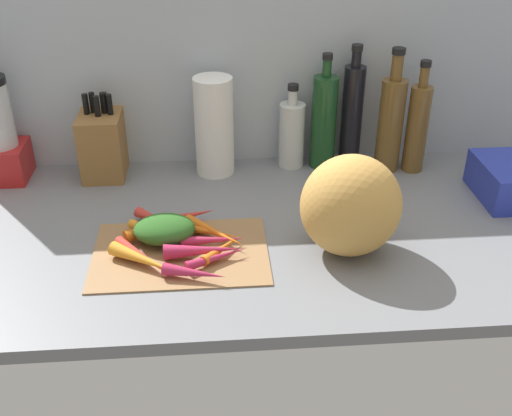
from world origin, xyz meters
TOP-DOWN VIEW (x-y plane):
  - ground_plane at (0.00, 0.00)cm, footprint 170.00×80.00cm
  - wall_back at (0.00, 38.50)cm, footprint 170.00×3.00cm
  - cutting_board at (-21.87, -10.95)cm, footprint 38.94×27.05cm
  - carrot_0 at (-27.83, -4.34)cm, footprint 13.05×10.22cm
  - carrot_1 at (-29.60, -16.12)cm, footprint 15.68×12.50cm
  - carrot_2 at (-12.56, -12.45)cm, footprint 10.04×11.02cm
  - carrot_3 at (-22.13, 0.88)cm, footprint 17.53×8.59cm
  - carrot_4 at (-14.15, -6.03)cm, footprint 14.35×13.78cm
  - carrot_5 at (-27.15, -0.47)cm, footprint 12.47×11.57cm
  - carrot_6 at (-16.75, -13.81)cm, footprint 17.15×3.64cm
  - carrot_7 at (-29.92, -4.06)cm, footprint 10.29×7.81cm
  - carrot_8 at (-14.58, -9.16)cm, footprint 14.41×2.80cm
  - carrot_9 at (-18.59, -21.53)cm, footprint 13.79×6.56cm
  - carrot_10 at (-16.30, -5.13)cm, footprint 16.73×8.83cm
  - carrot_11 at (-13.84, -15.83)cm, footprint 14.15×8.11cm
  - carrot_12 at (-29.78, -14.56)cm, footprint 13.74×15.01cm
  - carrot_greens_pile at (-25.43, -6.30)cm, footprint 13.92×10.71cm
  - winter_squash at (15.48, -12.38)cm, footprint 22.06×19.87cm
  - knife_block at (-43.48, 30.68)cm, footprint 11.19×15.49cm
  - paper_towel_roll at (-13.11, 29.50)cm, footprint 10.48×10.48cm
  - bottle_0 at (8.46, 32.02)cm, footprint 7.14×7.14cm
  - bottle_1 at (17.13, 30.95)cm, footprint 6.91×6.91cm
  - bottle_2 at (25.19, 32.40)cm, footprint 5.88×5.88cm
  - bottle_3 at (34.93, 27.70)cm, footprint 6.87×6.87cm
  - bottle_4 at (42.09, 26.52)cm, footprint 5.89×5.89cm

SIDE VIEW (x-z plane):
  - ground_plane at x=0.00cm, z-range -3.00..0.00cm
  - cutting_board at x=-21.87cm, z-range 0.00..0.80cm
  - carrot_0 at x=-27.83cm, z-range 0.80..3.02cm
  - carrot_11 at x=-13.84cm, z-range 0.80..3.08cm
  - carrot_2 at x=-12.56cm, z-range 0.80..3.09cm
  - carrot_10 at x=-16.30cm, z-range 0.80..3.29cm
  - carrot_12 at x=-29.78cm, z-range 0.80..3.33cm
  - carrot_8 at x=-14.58cm, z-range 0.80..3.41cm
  - carrot_5 at x=-27.15cm, z-range 0.80..3.43cm
  - carrot_9 at x=-18.59cm, z-range 0.80..3.58cm
  - carrot_4 at x=-14.15cm, z-range 0.80..3.65cm
  - carrot_7 at x=-29.92cm, z-range 0.80..3.78cm
  - carrot_1 at x=-29.60cm, z-range 0.80..4.06cm
  - carrot_3 at x=-22.13cm, z-range 0.80..4.08cm
  - carrot_6 at x=-16.75cm, z-range 0.80..4.29cm
  - carrot_greens_pile at x=-25.43cm, z-range 0.80..6.69cm
  - knife_block at x=-43.48cm, z-range -2.47..20.57cm
  - bottle_0 at x=8.46cm, z-range -2.32..21.59cm
  - winter_squash at x=15.48cm, z-range 0.00..22.98cm
  - bottle_4 at x=42.09cm, z-range -2.68..28.54cm
  - paper_towel_roll at x=-13.11cm, z-range 0.00..27.10cm
  - bottle_1 at x=17.13cm, z-range -2.62..29.74cm
  - bottle_3 at x=34.93cm, z-range -3.13..31.21cm
  - bottle_2 at x=25.19cm, z-range -2.21..31.91cm
  - wall_back at x=0.00cm, z-range 0.00..60.00cm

